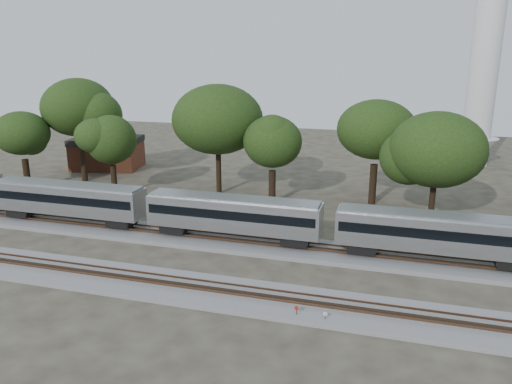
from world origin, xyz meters
The scene contains 15 objects.
ground centered at (0.00, 0.00, 0.00)m, with size 160.00×160.00×0.00m, color #383328.
track_far centered at (0.00, 6.00, 0.21)m, with size 160.00×5.00×0.73m.
track_near centered at (0.00, -4.00, 0.21)m, with size 160.00×5.00×0.73m.
train centered at (8.07, 6.00, 3.06)m, with size 103.06×2.94×4.33m.
switch_stand_red centered at (7.55, -5.84, 0.66)m, with size 0.32×0.13×1.04m.
switch_stand_white centered at (9.50, -5.86, 0.57)m, with size 0.28×0.09×0.90m.
switch_lever centered at (5.26, -5.35, 0.15)m, with size 0.50×0.30×0.30m, color #512D19.
brick_building centered at (-29.85, 30.70, 2.41)m, with size 11.13×8.84×4.77m.
tree_0 centered at (-33.22, 17.01, 7.35)m, with size 7.49×7.49×10.56m.
tree_1 centered at (-28.67, 22.90, 10.18)m, with size 10.36×10.36×14.60m.
tree_2 centered at (-20.53, 17.44, 7.05)m, with size 7.19×7.19×10.14m.
tree_3 centered at (-8.32, 22.04, 9.41)m, with size 9.58×9.58×13.50m.
tree_4 centered at (-0.73, 19.63, 7.40)m, with size 7.55×7.55×10.64m.
tree_5 centered at (10.68, 22.94, 8.83)m, with size 8.99×8.99×12.67m.
tree_6 centered at (17.01, 16.87, 7.95)m, with size 8.10×8.10×11.42m.
Camera 1 is at (13.36, -35.42, 17.45)m, focal length 35.00 mm.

